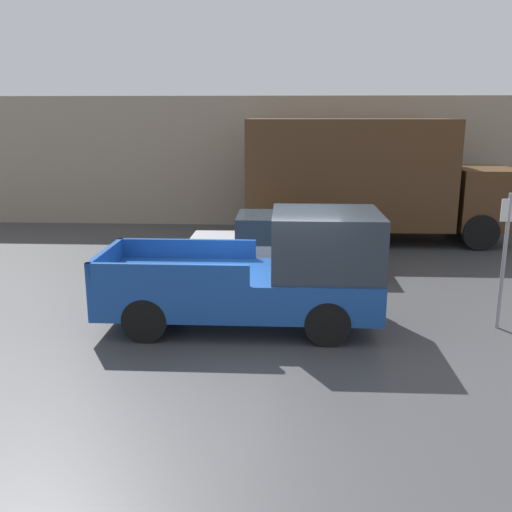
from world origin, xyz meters
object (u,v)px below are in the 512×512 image
parking_sign (505,254)px  delivery_truck (366,177)px  car (286,243)px  pickup_truck (266,274)px

parking_sign → delivery_truck: bearing=101.6°
delivery_truck → car: bearing=-122.7°
pickup_truck → car: (0.35, 3.69, -0.25)m
pickup_truck → car: pickup_truck is taller
pickup_truck → parking_sign: 4.28m
pickup_truck → car: 3.72m
delivery_truck → parking_sign: size_ratio=3.20×
car → parking_sign: parking_sign is taller
pickup_truck → parking_sign: size_ratio=2.02×
delivery_truck → pickup_truck: bearing=-110.3°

